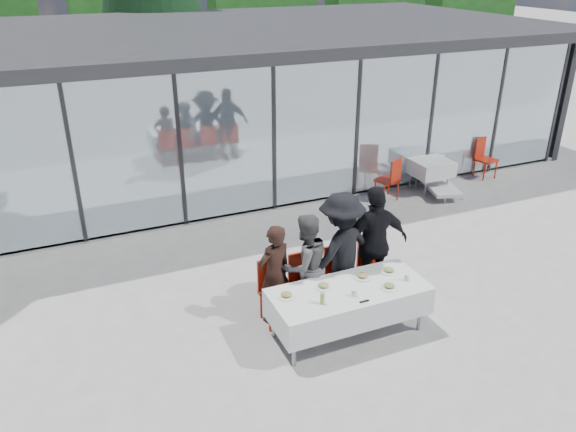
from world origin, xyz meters
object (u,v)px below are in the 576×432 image
object	(u,v)px
spare_chair_a	(484,156)
diner_chair_a	(274,288)
plate_d	(389,270)
plate_extra	(389,286)
dining_table	(349,301)
plate_c	(362,276)
diner_b	(305,265)
diner_chair_c	(339,273)
juice_bottle	(322,298)
diner_d	(375,243)
lounger	(437,180)
folded_eyeglasses	(364,301)
diner_chair_d	(372,265)
spare_chair_b	(391,177)
diner_chair_b	(304,281)
plate_b	(324,286)
plate_a	(286,295)
diner_a	(275,274)
spare_table_right	(430,167)
diner_c	(341,251)

from	to	relation	value
spare_chair_a	diner_chair_a	bearing A→B (deg)	-153.06
plate_d	plate_extra	world-z (taller)	same
dining_table	plate_c	size ratio (longest dim) A/B	8.89
diner_b	diner_chair_c	world-z (taller)	diner_b
plate_d	spare_chair_a	xyz separation A→B (m)	(5.38, 4.12, -0.24)
dining_table	juice_bottle	xyz separation A→B (m)	(-0.51, -0.18, 0.29)
diner_d	lounger	world-z (taller)	diner_d
folded_eyeglasses	diner_chair_d	bearing A→B (deg)	53.86
lounger	spare_chair_b	bearing A→B (deg)	-178.27
diner_chair_b	diner_d	bearing A→B (deg)	-0.83
diner_chair_a	folded_eyeglasses	world-z (taller)	diner_chair_a
diner_chair_d	diner_chair_b	bearing A→B (deg)	180.00
dining_table	folded_eyeglasses	world-z (taller)	folded_eyeglasses
plate_b	folded_eyeglasses	bearing A→B (deg)	-57.53
plate_a	plate_c	size ratio (longest dim) A/B	1.00
diner_a	diner_b	size ratio (longest dim) A/B	0.96
diner_chair_b	lounger	world-z (taller)	diner_chair_b
plate_extra	juice_bottle	size ratio (longest dim) A/B	1.54
dining_table	spare_table_right	xyz separation A→B (m)	(4.40, 4.09, 0.02)
folded_eyeglasses	diner_a	bearing A→B (deg)	128.12
dining_table	diner_d	xyz separation A→B (m)	(0.84, 0.73, 0.40)
diner_d	plate_a	bearing A→B (deg)	23.16
diner_chair_a	plate_b	world-z (taller)	diner_chair_a
diner_chair_b	diner_b	bearing A→B (deg)	-90.00
diner_chair_a	spare_chair_a	world-z (taller)	same
dining_table	diner_chair_c	bearing A→B (deg)	71.53
juice_bottle	lounger	world-z (taller)	juice_bottle
diner_chair_d	plate_c	bearing A→B (deg)	-132.90
diner_a	plate_extra	size ratio (longest dim) A/B	6.16
spare_table_right	lounger	world-z (taller)	spare_table_right
diner_a	diner_chair_b	xyz separation A→B (m)	(0.49, 0.02, -0.25)
diner_chair_d	plate_a	bearing A→B (deg)	-161.31
diner_chair_a	folded_eyeglasses	bearing A→B (deg)	-52.32
folded_eyeglasses	spare_table_right	xyz separation A→B (m)	(4.37, 4.45, -0.20)
diner_a	lounger	world-z (taller)	diner_a
spare_chair_b	lounger	world-z (taller)	spare_chair_b
diner_b	plate_d	world-z (taller)	diner_b
plate_c	spare_chair_b	xyz separation A→B (m)	(2.92, 3.75, -0.24)
spare_table_right	spare_chair_b	xyz separation A→B (m)	(-1.15, -0.15, -0.02)
diner_a	spare_table_right	distance (m)	6.22
diner_a	diner_chair_d	distance (m)	1.70
dining_table	spare_chair_b	world-z (taller)	spare_chair_b
spare_chair_b	diner_b	bearing A→B (deg)	-138.20
plate_extra	spare_chair_b	size ratio (longest dim) A/B	0.26
diner_chair_b	diner_chair_c	world-z (taller)	same
diner_c	lounger	distance (m)	5.44
juice_bottle	diner_chair_a	bearing A→B (deg)	109.02
plate_b	spare_chair_b	world-z (taller)	spare_chair_b
plate_b	folded_eyeglasses	distance (m)	0.64
plate_d	folded_eyeglasses	distance (m)	0.91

